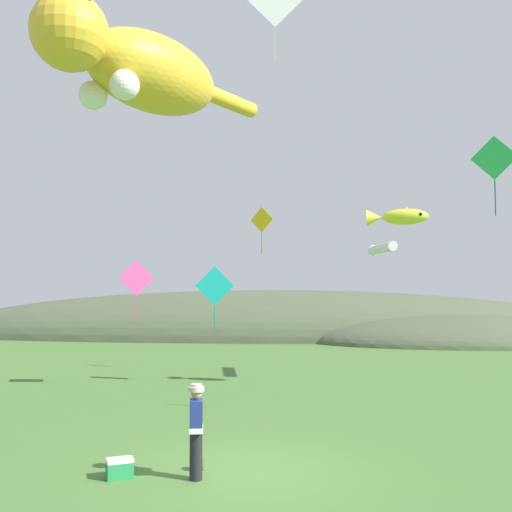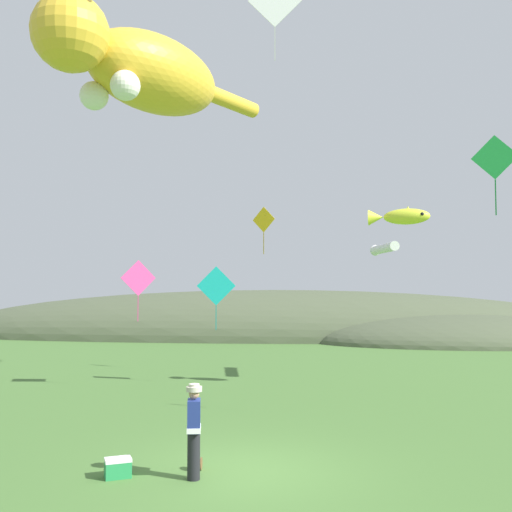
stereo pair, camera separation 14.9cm
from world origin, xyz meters
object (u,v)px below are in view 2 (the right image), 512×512
kite_diamond_green (495,158)px  kite_diamond_pink (138,278)px  kite_spool (197,464)px  picnic_cooler (118,468)px  kite_diamond_gold (264,220)px  kite_giant_cat (138,69)px  kite_tube_streamer (384,248)px  kite_diamond_teal (216,286)px  kite_diamond_white (275,1)px  kite_fish_windsock (400,217)px  festival_attendant (194,428)px

kite_diamond_green → kite_diamond_pink: bearing=151.5°
kite_spool → kite_diamond_green: 10.14m
picnic_cooler → kite_diamond_gold: (2.27, 12.43, 6.19)m
kite_giant_cat → kite_tube_streamer: kite_giant_cat is taller
kite_giant_cat → kite_spool: bearing=-65.0°
kite_diamond_teal → kite_spool: bearing=-85.0°
kite_diamond_gold → kite_diamond_green: bearing=-55.4°
kite_giant_cat → kite_diamond_green: kite_giant_cat is taller
kite_diamond_pink → kite_diamond_white: kite_diamond_white is taller
kite_spool → kite_diamond_gold: (0.83, 11.91, 6.25)m
kite_giant_cat → kite_diamond_teal: 8.01m
kite_fish_windsock → kite_diamond_white: kite_diamond_white is taller
festival_attendant → kite_diamond_teal: bearing=94.8°
kite_giant_cat → kite_diamond_green: bearing=-19.0°
picnic_cooler → kite_diamond_pink: 10.18m
kite_diamond_teal → kite_fish_windsock: bearing=-10.2°
picnic_cooler → kite_tube_streamer: 14.20m
festival_attendant → kite_diamond_pink: size_ratio=0.81×
kite_diamond_pink → kite_spool: bearing=-68.0°
kite_spool → kite_tube_streamer: 13.14m
festival_attendant → kite_diamond_white: (1.46, 3.80, 10.18)m
kite_diamond_teal → kite_diamond_green: bearing=-40.3°
kite_fish_windsock → kite_diamond_teal: (-6.52, 1.17, -2.40)m
festival_attendant → kite_diamond_pink: (-3.54, 9.28, 2.97)m
kite_diamond_white → kite_diamond_green: bearing=-2.4°
kite_spool → kite_diamond_teal: bearing=95.0°
kite_giant_cat → picnic_cooler: bearing=-77.3°
festival_attendant → kite_tube_streamer: kite_tube_streamer is taller
kite_diamond_pink → kite_diamond_teal: bearing=18.8°
festival_attendant → kite_diamond_white: size_ratio=0.76×
kite_giant_cat → kite_diamond_gold: bearing=54.9°
kite_tube_streamer → picnic_cooler: bearing=-121.6°
kite_fish_windsock → festival_attendant: bearing=-122.1°
kite_giant_cat → kite_diamond_pink: kite_giant_cat is taller
kite_spool → kite_fish_windsock: size_ratio=0.11×
kite_spool → kite_diamond_white: 11.57m
kite_diamond_green → kite_diamond_white: kite_diamond_white is taller
kite_diamond_gold → kite_diamond_white: size_ratio=0.84×
festival_attendant → kite_fish_windsock: bearing=57.9°
kite_giant_cat → kite_diamond_pink: bearing=102.8°
festival_attendant → kite_diamond_teal: size_ratio=0.76×
kite_spool → kite_diamond_teal: 10.29m
kite_giant_cat → kite_diamond_teal: kite_giant_cat is taller
picnic_cooler → kite_spool: bearing=20.0°
kite_diamond_teal → kite_diamond_pink: 2.85m
kite_spool → kite_diamond_teal: kite_diamond_teal is taller
kite_diamond_pink → kite_diamond_gold: bearing=36.3°
festival_attendant → kite_spool: size_ratio=7.19×
picnic_cooler → kite_fish_windsock: 12.87m
picnic_cooler → kite_diamond_white: kite_diamond_white is taller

